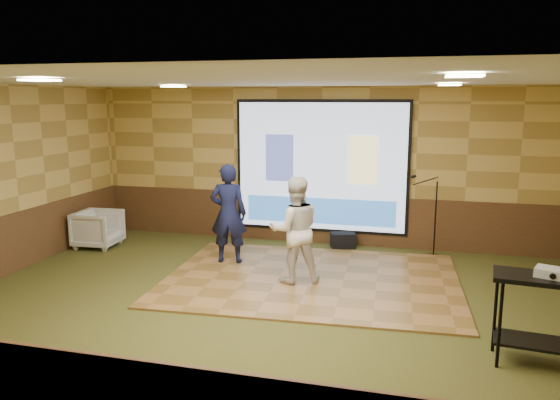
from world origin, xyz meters
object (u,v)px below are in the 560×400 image
(player_right, at_px, (295,230))
(projector, at_px, (550,272))
(av_table, at_px, (539,303))
(banquet_chair, at_px, (98,229))
(dance_floor, at_px, (312,279))
(duffel_bag, at_px, (343,240))
(player_left, at_px, (228,214))
(mic_stand, at_px, (431,229))
(projector_screen, at_px, (321,168))

(player_right, height_order, projector, player_right)
(av_table, bearing_deg, banquet_chair, 157.79)
(dance_floor, relative_size, av_table, 4.60)
(dance_floor, xyz_separation_m, duffel_bag, (0.19, 1.99, 0.12))
(player_left, bearing_deg, mic_stand, -167.82)
(dance_floor, distance_m, player_right, 0.88)
(dance_floor, distance_m, projector, 3.71)
(player_right, xyz_separation_m, projector, (3.13, -1.83, 0.18))
(player_left, distance_m, duffel_bag, 2.41)
(player_right, xyz_separation_m, duffel_bag, (0.41, 2.22, -0.70))
(projector_screen, bearing_deg, mic_stand, -9.81)
(player_right, bearing_deg, projector, 125.96)
(dance_floor, bearing_deg, projector_screen, 97.52)
(dance_floor, height_order, player_right, player_right)
(player_left, xyz_separation_m, player_right, (1.32, -0.71, -0.03))
(projector_screen, xyz_separation_m, dance_floor, (0.29, -2.17, -1.46))
(projector, xyz_separation_m, banquet_chair, (-7.20, 2.91, -0.66))
(mic_stand, height_order, duffel_bag, mic_stand)
(player_right, bearing_deg, mic_stand, -158.09)
(dance_floor, xyz_separation_m, player_left, (-1.53, 0.47, 0.86))
(duffel_bag, bearing_deg, projector, -56.19)
(banquet_chair, height_order, duffel_bag, banquet_chair)
(projector_screen, height_order, dance_floor, projector_screen)
(player_left, distance_m, banquet_chair, 2.83)
(projector_screen, distance_m, player_right, 2.49)
(projector_screen, relative_size, player_right, 2.06)
(player_left, relative_size, player_right, 1.04)
(projector, xyz_separation_m, duffel_bag, (-2.72, 4.05, -0.88))
(player_left, distance_m, mic_stand, 3.60)
(player_right, distance_m, mic_stand, 2.89)
(projector_screen, distance_m, projector, 5.33)
(player_left, height_order, mic_stand, player_left)
(projector, bearing_deg, mic_stand, 126.79)
(projector_screen, height_order, av_table, projector_screen)
(av_table, xyz_separation_m, duffel_bag, (-2.63, 4.05, -0.54))
(player_left, bearing_deg, projector, 140.44)
(projector, height_order, banquet_chair, projector)
(dance_floor, relative_size, banquet_chair, 5.78)
(mic_stand, xyz_separation_m, duffel_bag, (-1.60, 0.17, -0.35))
(av_table, bearing_deg, mic_stand, 104.96)
(mic_stand, bearing_deg, projector, -48.98)
(player_left, xyz_separation_m, av_table, (4.36, -2.54, -0.19))
(player_right, xyz_separation_m, mic_stand, (2.01, 2.05, -0.35))
(dance_floor, relative_size, mic_stand, 3.05)
(duffel_bag, bearing_deg, projector_screen, 158.79)
(dance_floor, bearing_deg, player_right, -132.46)
(av_table, relative_size, banquet_chair, 1.26)
(projector, bearing_deg, dance_floor, 165.31)
(av_table, xyz_separation_m, banquet_chair, (-7.11, 2.91, -0.33))
(projector, bearing_deg, duffel_bag, 144.52)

